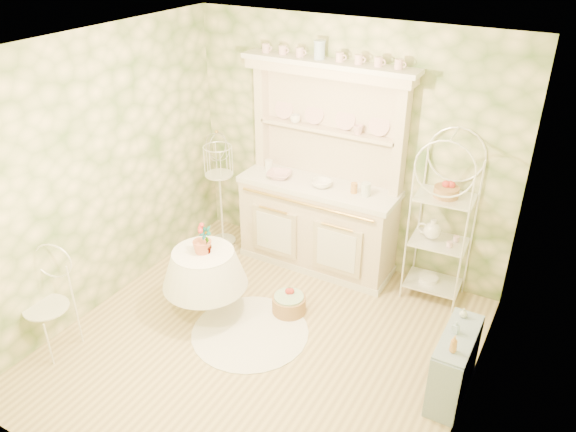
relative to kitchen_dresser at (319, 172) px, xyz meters
The scene contains 22 objects.
floor 1.91m from the kitchen_dresser, 82.50° to the right, with size 3.60×3.60×0.00m, color #CDB77D.
ceiling 2.18m from the kitchen_dresser, 82.50° to the right, with size 3.60×3.60×0.00m, color white.
wall_left 2.22m from the kitchen_dresser, 136.47° to the right, with size 3.60×3.60×0.00m, color beige.
wall_right 2.52m from the kitchen_dresser, 37.23° to the right, with size 3.60×3.60×0.00m, color beige.
wall_back 0.40m from the kitchen_dresser, 54.46° to the left, with size 3.60×3.60×0.00m, color beige.
wall_front 3.33m from the kitchen_dresser, 86.55° to the right, with size 3.60×3.60×0.00m, color beige.
kitchen_dresser is the anchor object (origin of this frame).
bakers_rack 1.35m from the kitchen_dresser, ahead, with size 0.59×0.42×1.91m, color white.
side_shelf 2.40m from the kitchen_dresser, 33.14° to the right, with size 0.26×0.69×0.59m, color #899EB1.
round_table 1.65m from the kitchen_dresser, 112.32° to the right, with size 0.66×0.66×0.72m, color white.
cafe_chair 2.97m from the kitchen_dresser, 121.00° to the right, with size 0.37×0.37×0.82m, color white.
birdcage_stand 1.27m from the kitchen_dresser, behind, with size 0.36×0.36×1.51m, color white.
floor_basket 1.41m from the kitchen_dresser, 79.86° to the right, with size 0.36×0.36×0.23m, color #B0824F.
lace_rug 1.81m from the kitchen_dresser, 90.04° to the right, with size 1.13×1.13×0.01m, color white.
bowl_floral 0.47m from the kitchen_dresser, behind, with size 0.27×0.27×0.07m, color white.
bowl_white 0.15m from the kitchen_dresser, 38.73° to the right, with size 0.22×0.22×0.07m, color white.
cup_left 0.62m from the kitchen_dresser, 156.86° to the left, with size 0.11×0.11×0.09m, color white.
cup_right 0.60m from the kitchen_dresser, 24.47° to the left, with size 0.10×0.10×0.10m, color white.
potted_geranium 1.46m from the kitchen_dresser, 110.78° to the right, with size 0.15×0.10×0.28m, color #3F7238.
bottle_amber 2.41m from the kitchen_dresser, 37.39° to the right, with size 0.06×0.06×0.15m, color #BD823B.
bottle_blue 2.25m from the kitchen_dresser, 33.28° to the right, with size 0.05×0.05×0.11m, color #9AB5CD.
bottle_glass 2.15m from the kitchen_dresser, 27.94° to the right, with size 0.07×0.07×0.09m, color silver.
Camera 1 is at (2.19, -3.39, 3.57)m, focal length 35.00 mm.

